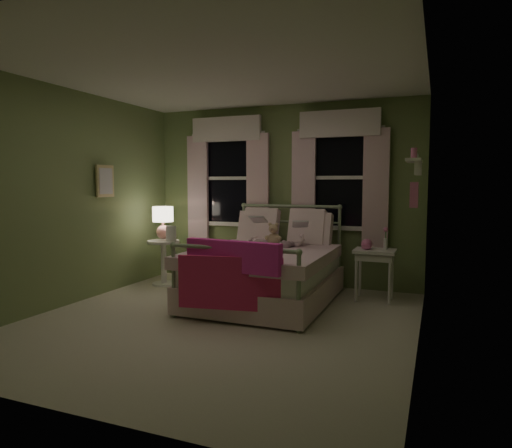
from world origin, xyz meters
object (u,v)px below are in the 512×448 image
at_px(child_right, 298,227).
at_px(bed, 266,271).
at_px(table_lamp, 163,219).
at_px(teddy_bear, 274,236).
at_px(nightstand_left, 164,256).
at_px(child_left, 258,220).
at_px(nightstand_right, 375,257).

bearing_deg(child_right, bed, 77.44).
bearing_deg(table_lamp, teddy_bear, -2.77).
height_order(bed, nightstand_left, bed).
bearing_deg(teddy_bear, bed, -90.00).
xyz_separation_m(teddy_bear, nightstand_left, (-1.72, 0.08, -0.37)).
height_order(child_left, nightstand_left, child_left).
xyz_separation_m(teddy_bear, nightstand_right, (1.24, 0.27, -0.24)).
xyz_separation_m(bed, child_left, (-0.28, 0.42, 0.60)).
height_order(bed, child_left, child_left).
xyz_separation_m(child_right, nightstand_right, (0.96, 0.12, -0.36)).
height_order(bed, teddy_bear, bed).
height_order(teddy_bear, table_lamp, table_lamp).
relative_size(bed, child_left, 2.44).
height_order(bed, table_lamp, bed).
relative_size(nightstand_left, nightstand_right, 1.02).
bearing_deg(child_left, teddy_bear, 152.66).
bearing_deg(bed, nightstand_right, 23.44).
height_order(child_right, nightstand_right, child_right).
height_order(bed, child_right, child_right).
bearing_deg(teddy_bear, child_left, 150.50).
xyz_separation_m(bed, nightstand_right, (1.24, 0.54, 0.17)).
bearing_deg(teddy_bear, table_lamp, 177.23).
xyz_separation_m(bed, nightstand_left, (-1.72, 0.35, 0.03)).
bearing_deg(child_left, nightstand_left, 5.14).
bearing_deg(bed, table_lamp, 168.63).
bearing_deg(child_right, child_left, 21.04).
relative_size(bed, nightstand_left, 3.13).
bearing_deg(child_right, nightstand_right, -152.08).
distance_m(child_left, nightstand_left, 1.55).
height_order(child_right, teddy_bear, child_right).
height_order(child_right, nightstand_left, child_right).
bearing_deg(bed, teddy_bear, 90.00).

